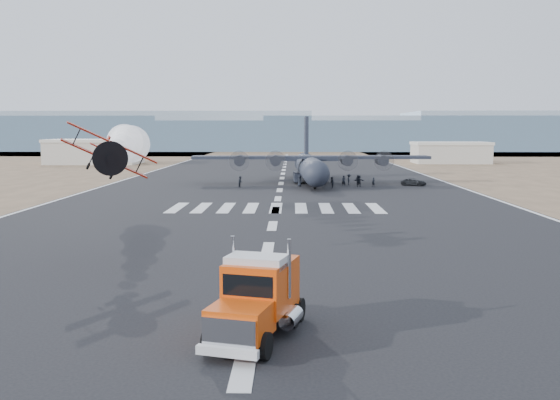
{
  "coord_description": "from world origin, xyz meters",
  "views": [
    {
      "loc": [
        1.9,
        -24.45,
        9.46
      ],
      "look_at": [
        0.99,
        23.4,
        4.0
      ],
      "focal_mm": 40.0,
      "sensor_mm": 36.0,
      "label": 1
    }
  ],
  "objects_px": {
    "hangar_left": "(95,151)",
    "crew_d": "(358,180)",
    "semi_truck": "(257,297)",
    "crew_a": "(374,182)",
    "support_vehicle": "(414,182)",
    "crew_b": "(332,182)",
    "transport_aircraft": "(310,165)",
    "crew_h": "(241,182)",
    "aerobatic_biplane": "(106,152)",
    "crew_f": "(359,181)",
    "hangar_right": "(450,152)",
    "crew_e": "(300,181)",
    "crew_g": "(344,181)",
    "crew_c": "(349,179)"
  },
  "relations": [
    {
      "from": "hangar_left",
      "to": "crew_d",
      "type": "distance_m",
      "value": 90.94
    },
    {
      "from": "semi_truck",
      "to": "crew_a",
      "type": "distance_m",
      "value": 75.92
    },
    {
      "from": "support_vehicle",
      "to": "crew_b",
      "type": "bearing_deg",
      "value": 130.71
    },
    {
      "from": "transport_aircraft",
      "to": "support_vehicle",
      "type": "height_order",
      "value": "transport_aircraft"
    },
    {
      "from": "transport_aircraft",
      "to": "crew_h",
      "type": "height_order",
      "value": "transport_aircraft"
    },
    {
      "from": "crew_d",
      "to": "semi_truck",
      "type": "bearing_deg",
      "value": -132.72
    },
    {
      "from": "aerobatic_biplane",
      "to": "crew_d",
      "type": "relative_size",
      "value": 3.73
    },
    {
      "from": "crew_d",
      "to": "crew_f",
      "type": "distance_m",
      "value": 3.34
    },
    {
      "from": "aerobatic_biplane",
      "to": "crew_b",
      "type": "bearing_deg",
      "value": 59.51
    },
    {
      "from": "hangar_right",
      "to": "crew_e",
      "type": "relative_size",
      "value": 11.26
    },
    {
      "from": "crew_d",
      "to": "crew_g",
      "type": "height_order",
      "value": "crew_g"
    },
    {
      "from": "transport_aircraft",
      "to": "aerobatic_biplane",
      "type": "bearing_deg",
      "value": -106.07
    },
    {
      "from": "support_vehicle",
      "to": "crew_g",
      "type": "distance_m",
      "value": 11.87
    },
    {
      "from": "hangar_left",
      "to": "crew_g",
      "type": "distance_m",
      "value": 90.66
    },
    {
      "from": "crew_d",
      "to": "crew_a",
      "type": "bearing_deg",
      "value": -93.98
    },
    {
      "from": "support_vehicle",
      "to": "crew_e",
      "type": "bearing_deg",
      "value": 116.9
    },
    {
      "from": "crew_e",
      "to": "crew_g",
      "type": "bearing_deg",
      "value": -142.33
    },
    {
      "from": "crew_c",
      "to": "crew_g",
      "type": "relative_size",
      "value": 1.03
    },
    {
      "from": "hangar_left",
      "to": "semi_truck",
      "type": "height_order",
      "value": "hangar_left"
    },
    {
      "from": "semi_truck",
      "to": "crew_e",
      "type": "height_order",
      "value": "semi_truck"
    },
    {
      "from": "crew_b",
      "to": "crew_a",
      "type": "bearing_deg",
      "value": 108.85
    },
    {
      "from": "hangar_left",
      "to": "aerobatic_biplane",
      "type": "xyz_separation_m",
      "value": [
        40.71,
        -125.43,
        4.41
      ]
    },
    {
      "from": "crew_f",
      "to": "crew_h",
      "type": "relative_size",
      "value": 1.06
    },
    {
      "from": "crew_a",
      "to": "crew_f",
      "type": "bearing_deg",
      "value": -147.68
    },
    {
      "from": "crew_d",
      "to": "crew_f",
      "type": "height_order",
      "value": "crew_f"
    },
    {
      "from": "support_vehicle",
      "to": "transport_aircraft",
      "type": "bearing_deg",
      "value": 94.42
    },
    {
      "from": "support_vehicle",
      "to": "aerobatic_biplane",
      "type": "bearing_deg",
      "value": 172.43
    },
    {
      "from": "transport_aircraft",
      "to": "crew_c",
      "type": "distance_m",
      "value": 7.91
    },
    {
      "from": "crew_b",
      "to": "crew_c",
      "type": "height_order",
      "value": "crew_b"
    },
    {
      "from": "crew_c",
      "to": "crew_b",
      "type": "bearing_deg",
      "value": 153.8
    },
    {
      "from": "crew_f",
      "to": "aerobatic_biplane",
      "type": "bearing_deg",
      "value": 84.21
    },
    {
      "from": "crew_h",
      "to": "aerobatic_biplane",
      "type": "bearing_deg",
      "value": -171.48
    },
    {
      "from": "crew_d",
      "to": "crew_h",
      "type": "distance_m",
      "value": 20.15
    },
    {
      "from": "crew_b",
      "to": "crew_e",
      "type": "height_order",
      "value": "crew_b"
    },
    {
      "from": "support_vehicle",
      "to": "crew_g",
      "type": "height_order",
      "value": "crew_g"
    },
    {
      "from": "hangar_right",
      "to": "crew_b",
      "type": "height_order",
      "value": "hangar_right"
    },
    {
      "from": "crew_b",
      "to": "crew_g",
      "type": "relative_size",
      "value": 1.05
    },
    {
      "from": "transport_aircraft",
      "to": "crew_f",
      "type": "height_order",
      "value": "transport_aircraft"
    },
    {
      "from": "semi_truck",
      "to": "transport_aircraft",
      "type": "distance_m",
      "value": 82.53
    },
    {
      "from": "aerobatic_biplane",
      "to": "crew_h",
      "type": "distance_m",
      "value": 57.96
    },
    {
      "from": "hangar_right",
      "to": "crew_e",
      "type": "bearing_deg",
      "value": -120.91
    },
    {
      "from": "hangar_left",
      "to": "crew_b",
      "type": "height_order",
      "value": "hangar_left"
    },
    {
      "from": "crew_a",
      "to": "crew_h",
      "type": "height_order",
      "value": "crew_h"
    },
    {
      "from": "aerobatic_biplane",
      "to": "crew_a",
      "type": "xyz_separation_m",
      "value": [
        26.6,
        58.11,
        -7.03
      ]
    },
    {
      "from": "semi_truck",
      "to": "crew_d",
      "type": "distance_m",
      "value": 79.35
    },
    {
      "from": "aerobatic_biplane",
      "to": "support_vehicle",
      "type": "relative_size",
      "value": 1.45
    },
    {
      "from": "crew_f",
      "to": "crew_e",
      "type": "bearing_deg",
      "value": 15.12
    },
    {
      "from": "crew_e",
      "to": "crew_h",
      "type": "bearing_deg",
      "value": 39.58
    },
    {
      "from": "crew_e",
      "to": "crew_f",
      "type": "bearing_deg",
      "value": -151.28
    },
    {
      "from": "aerobatic_biplane",
      "to": "crew_f",
      "type": "xyz_separation_m",
      "value": [
        24.28,
        58.65,
        -6.87
      ]
    }
  ]
}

